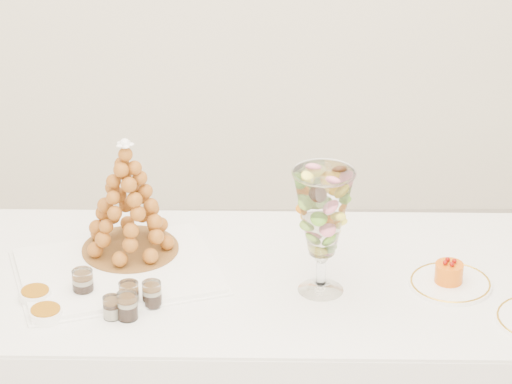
{
  "coord_description": "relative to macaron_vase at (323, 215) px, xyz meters",
  "views": [
    {
      "loc": [
        0.06,
        -2.83,
        2.5
      ],
      "look_at": [
        0.07,
        0.22,
        0.98
      ],
      "focal_mm": 85.0,
      "sensor_mm": 36.0,
      "label": 1
    }
  ],
  "objects": [
    {
      "name": "ramekin_back",
      "position": [
        -0.78,
        -0.05,
        -0.22
      ],
      "size": [
        0.09,
        0.09,
        0.03
      ],
      "primitive_type": "cylinder",
      "color": "white",
      "rests_on": "buffet_table"
    },
    {
      "name": "verrine_e",
      "position": [
        -0.52,
        -0.14,
        -0.2
      ],
      "size": [
        0.06,
        0.06,
        0.07
      ],
      "primitive_type": "cylinder",
      "rotation": [
        0.0,
        0.0,
        0.06
      ],
      "color": "white",
      "rests_on": "buffet_table"
    },
    {
      "name": "verrine_b",
      "position": [
        -0.52,
        -0.08,
        -0.2
      ],
      "size": [
        0.07,
        0.07,
        0.07
      ],
      "primitive_type": "cylinder",
      "rotation": [
        0.0,
        0.0,
        0.23
      ],
      "color": "white",
      "rests_on": "buffet_table"
    },
    {
      "name": "cake_plate",
      "position": [
        0.36,
        0.02,
        -0.23
      ],
      "size": [
        0.23,
        0.23,
        0.01
      ],
      "primitive_type": "cylinder",
      "color": "white",
      "rests_on": "buffet_table"
    },
    {
      "name": "mousse_cake",
      "position": [
        0.36,
        0.03,
        -0.19
      ],
      "size": [
        0.08,
        0.08,
        0.07
      ],
      "color": "#DB5C0A",
      "rests_on": "cake_plate"
    },
    {
      "name": "verrine_c",
      "position": [
        -0.46,
        -0.08,
        -0.2
      ],
      "size": [
        0.07,
        0.07,
        0.07
      ],
      "primitive_type": "cylinder",
      "rotation": [
        0.0,
        0.0,
        0.35
      ],
      "color": "white",
      "rests_on": "buffet_table"
    },
    {
      "name": "lace_tray",
      "position": [
        -0.57,
        0.09,
        -0.22
      ],
      "size": [
        0.63,
        0.54,
        0.02
      ],
      "primitive_type": "cube",
      "rotation": [
        0.0,
        0.0,
        0.3
      ],
      "color": "white",
      "rests_on": "buffet_table"
    },
    {
      "name": "verrine_d",
      "position": [
        -0.56,
        -0.14,
        -0.2
      ],
      "size": [
        0.05,
        0.05,
        0.06
      ],
      "primitive_type": "cylinder",
      "rotation": [
        0.0,
        0.0,
        0.03
      ],
      "color": "white",
      "rests_on": "buffet_table"
    },
    {
      "name": "ramekin_front",
      "position": [
        -0.74,
        -0.14,
        -0.22
      ],
      "size": [
        0.09,
        0.09,
        0.03
      ],
      "primitive_type": "cylinder",
      "color": "white",
      "rests_on": "buffet_table"
    },
    {
      "name": "verrine_a",
      "position": [
        -0.65,
        -0.03,
        -0.19
      ],
      "size": [
        0.07,
        0.07,
        0.08
      ],
      "primitive_type": "cylinder",
      "rotation": [
        0.0,
        0.0,
        0.21
      ],
      "color": "white",
      "rests_on": "buffet_table"
    },
    {
      "name": "macaron_vase",
      "position": [
        0.0,
        0.0,
        0.0
      ],
      "size": [
        0.16,
        0.16,
        0.36
      ],
      "color": "white",
      "rests_on": "buffet_table"
    },
    {
      "name": "croquembouche",
      "position": [
        -0.54,
        0.2,
        -0.05
      ],
      "size": [
        0.3,
        0.3,
        0.35
      ],
      "rotation": [
        0.0,
        0.0,
        0.34
      ],
      "color": "brown",
      "rests_on": "lace_tray"
    }
  ]
}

